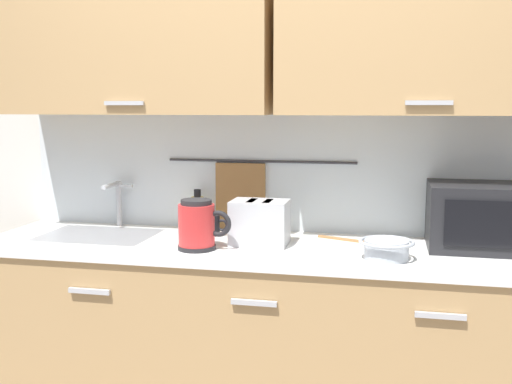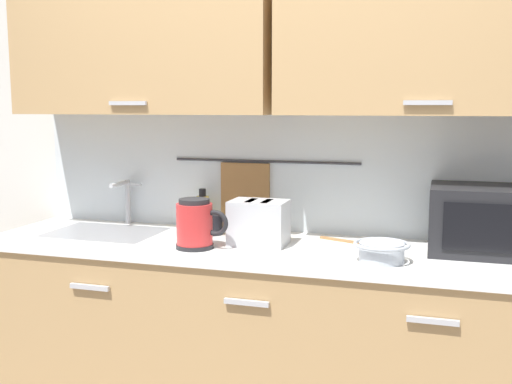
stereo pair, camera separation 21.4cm
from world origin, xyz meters
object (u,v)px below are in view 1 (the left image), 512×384
Objects in this scene: microwave at (486,217)px; wooden_spoon at (354,240)px; toaster at (260,222)px; mixing_bowl at (386,248)px; electric_kettle at (198,225)px; mug_near_sink at (212,225)px; dish_soap_bottle at (198,212)px.

wooden_spoon is at bearing 178.20° from microwave.
toaster is (-0.93, -0.12, -0.04)m from microwave.
mixing_bowl is 0.55m from toaster.
wooden_spoon is (0.39, 0.14, -0.09)m from toaster.
electric_kettle is 1.89× the size of mug_near_sink.
electric_kettle is at bearing -148.19° from toaster.
electric_kettle is 0.76m from mixing_bowl.
wooden_spoon is (0.62, 0.28, -0.10)m from electric_kettle.
microwave is at bearing 12.88° from electric_kettle.
wooden_spoon is at bearing 24.38° from electric_kettle.
dish_soap_bottle reaches higher than mixing_bowl.
mug_near_sink is 0.29m from toaster.
electric_kettle is at bearing -167.12° from microwave.
mixing_bowl is (0.76, -0.01, -0.06)m from electric_kettle.
dish_soap_bottle reaches higher than toaster.
mug_near_sink is 0.47× the size of toaster.
mug_near_sink is (0.10, -0.10, -0.04)m from dish_soap_bottle.
microwave reaches higher than dish_soap_bottle.
electric_kettle is (-1.16, -0.26, -0.03)m from microwave.
dish_soap_bottle is 0.15m from mug_near_sink.
electric_kettle is 0.27m from toaster.
wooden_spoon is at bearing 0.38° from mug_near_sink.
microwave is at bearing -0.62° from mug_near_sink.
mug_near_sink is at bearing 94.60° from electric_kettle.
microwave reaches higher than mixing_bowl.
toaster reaches higher than mug_near_sink.
mug_near_sink is at bearing 179.38° from microwave.
toaster reaches higher than wooden_spoon.
microwave is 1.80× the size of toaster.
dish_soap_bottle is at bearing 174.90° from microwave.
dish_soap_bottle is 0.42m from toaster.
microwave reaches higher than mug_near_sink.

